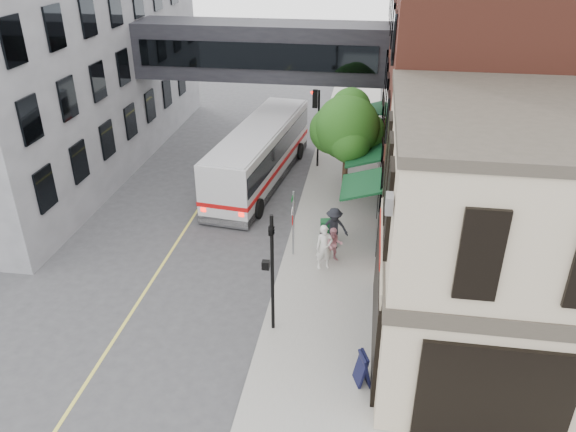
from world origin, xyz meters
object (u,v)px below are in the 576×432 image
(pedestrian_b, at_px, (334,245))
(newspaper_box, at_px, (326,231))
(pedestrian_c, at_px, (334,228))
(sandwich_board, at_px, (363,369))
(bus, at_px, (260,152))
(pedestrian_a, at_px, (324,247))

(pedestrian_b, distance_m, newspaper_box, 1.70)
(pedestrian_c, distance_m, newspaper_box, 0.80)
(newspaper_box, distance_m, sandwich_board, 8.80)
(bus, bearing_deg, newspaper_box, -56.04)
(pedestrian_c, bearing_deg, sandwich_board, -85.77)
(bus, bearing_deg, pedestrian_c, -56.04)
(pedestrian_c, height_order, sandwich_board, pedestrian_c)
(pedestrian_b, bearing_deg, bus, 111.07)
(bus, xyz_separation_m, pedestrian_b, (4.70, -7.90, -0.82))
(pedestrian_c, distance_m, sandwich_board, 8.19)
(sandwich_board, bearing_deg, newspaper_box, 82.13)
(newspaper_box, bearing_deg, pedestrian_b, -83.68)
(bus, height_order, pedestrian_c, bus)
(newspaper_box, height_order, sandwich_board, sandwich_board)
(bus, relative_size, pedestrian_a, 6.02)
(pedestrian_a, bearing_deg, newspaper_box, 71.46)
(newspaper_box, bearing_deg, bus, 114.34)
(bus, bearing_deg, sandwich_board, -67.56)
(pedestrian_a, height_order, pedestrian_c, pedestrian_a)
(pedestrian_b, bearing_deg, pedestrian_a, -129.65)
(newspaper_box, relative_size, sandwich_board, 0.92)
(bus, xyz_separation_m, pedestrian_a, (4.34, -8.52, -0.61))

